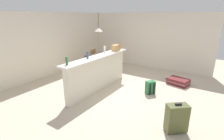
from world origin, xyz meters
TOP-DOWN VIEW (x-y plane):
  - ground_plane at (0.00, 0.00)m, footprint 13.00×13.00m
  - wall_back at (0.00, 3.05)m, footprint 6.60×0.10m
  - wall_right at (3.05, 0.30)m, footprint 0.10×6.00m
  - partition_half_wall at (-0.42, 0.42)m, footprint 2.80×0.20m
  - bar_countertop at (-0.42, 0.42)m, footprint 2.96×0.40m
  - bottle_green at (-1.66, 0.48)m, footprint 0.07×0.07m
  - bottle_blue at (-0.86, 0.47)m, footprint 0.06×0.06m
  - bottle_white at (0.04, 0.49)m, footprint 0.06×0.06m
  - bottle_amber at (0.83, 0.37)m, footprint 0.08×0.08m
  - grocery_bag at (0.57, 0.38)m, footprint 0.26×0.18m
  - dining_table at (1.24, 1.63)m, footprint 1.10×0.80m
  - dining_chair_near_partition at (1.24, 1.09)m, footprint 0.44×0.44m
  - dining_chair_far_side at (1.33, 2.17)m, footprint 0.45×0.45m
  - pendant_lamp at (1.23, 1.64)m, footprint 0.34×0.34m
  - suitcase_flat_maroon at (1.49, -1.70)m, footprint 0.63×0.88m
  - suitcase_upright_olive at (-1.26, -2.27)m, footprint 0.47×0.49m
  - backpack_green at (0.22, -1.13)m, footprint 0.34×0.33m

SIDE VIEW (x-z plane):
  - ground_plane at x=0.00m, z-range -0.05..0.00m
  - suitcase_flat_maroon at x=1.49m, z-range 0.00..0.22m
  - backpack_green at x=0.22m, z-range -0.01..0.41m
  - suitcase_upright_olive at x=-1.26m, z-range 0.00..0.67m
  - dining_chair_near_partition at x=1.24m, z-range 0.05..0.98m
  - dining_chair_far_side at x=1.33m, z-range 0.05..0.98m
  - partition_half_wall at x=-0.42m, z-range 0.00..1.10m
  - dining_table at x=1.24m, z-range 0.28..1.02m
  - bar_countertop at x=-0.42m, z-range 1.10..1.15m
  - wall_back at x=0.00m, z-range 0.00..2.50m
  - wall_right at x=3.05m, z-range 0.00..2.50m
  - bottle_green at x=-1.66m, z-range 1.15..1.35m
  - bottle_blue at x=-0.86m, z-range 1.15..1.36m
  - grocery_bag at x=0.57m, z-range 1.15..1.37m
  - bottle_amber at x=0.83m, z-range 1.15..1.38m
  - bottle_white at x=0.04m, z-range 1.15..1.39m
  - pendant_lamp at x=1.23m, z-range 1.40..2.21m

